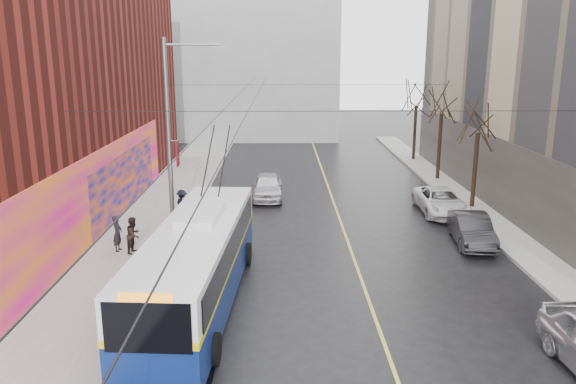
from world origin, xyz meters
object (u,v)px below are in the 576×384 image
(parked_car_c, at_px, (441,201))
(pedestrian_c, at_px, (182,204))
(tree_near, at_px, (479,118))
(following_car, at_px, (268,186))
(tree_far, at_px, (417,95))
(pedestrian_a, at_px, (117,233))
(trolleybus, at_px, (197,263))
(tree_mid, at_px, (442,102))
(pedestrian_b, at_px, (134,235))
(parked_car_b, at_px, (472,230))
(streetlight_pole, at_px, (172,138))

(parked_car_c, relative_size, pedestrian_c, 3.12)
(tree_near, relative_size, following_car, 1.49)
(tree_far, xyz_separation_m, pedestrian_a, (-17.50, -20.90, -4.21))
(trolleybus, height_order, pedestrian_a, trolleybus)
(tree_mid, relative_size, pedestrian_b, 4.28)
(trolleybus, height_order, parked_car_b, trolleybus)
(tree_far, bearing_deg, streetlight_pole, -127.12)
(tree_mid, height_order, pedestrian_b, tree_mid)
(parked_car_c, distance_m, pedestrian_b, 16.03)
(tree_far, height_order, pedestrian_a, tree_far)
(tree_near, relative_size, pedestrian_a, 4.11)
(tree_mid, bearing_deg, pedestrian_b, -139.87)
(tree_far, relative_size, pedestrian_c, 4.29)
(trolleybus, height_order, pedestrian_b, trolleybus)
(parked_car_b, xyz_separation_m, pedestrian_a, (-15.50, -1.05, 0.24))
(tree_near, distance_m, tree_mid, 7.01)
(following_car, height_order, pedestrian_b, pedestrian_b)
(streetlight_pole, height_order, following_car, streetlight_pole)
(pedestrian_a, bearing_deg, pedestrian_b, -103.31)
(tree_near, height_order, tree_mid, tree_mid)
(trolleybus, relative_size, parked_car_b, 2.79)
(parked_car_c, distance_m, pedestrian_c, 13.61)
(following_car, distance_m, pedestrian_a, 11.17)
(following_car, xyz_separation_m, pedestrian_a, (-6.18, -9.30, 0.19))
(tree_far, distance_m, pedestrian_c, 22.88)
(trolleybus, distance_m, pedestrian_b, 5.89)
(tree_mid, height_order, pedestrian_a, tree_mid)
(pedestrian_a, bearing_deg, following_car, -30.19)
(pedestrian_c, bearing_deg, pedestrian_a, 122.55)
(tree_near, bearing_deg, tree_mid, 90.00)
(streetlight_pole, height_order, pedestrian_c, streetlight_pole)
(streetlight_pole, xyz_separation_m, tree_far, (15.14, 20.00, 0.30))
(tree_far, distance_m, pedestrian_a, 27.58)
(tree_far, relative_size, parked_car_b, 1.58)
(trolleybus, xyz_separation_m, parked_car_c, (11.38, 11.03, -0.85))
(tree_far, bearing_deg, parked_car_b, -95.75)
(streetlight_pole, relative_size, parked_car_c, 1.88)
(parked_car_c, bearing_deg, pedestrian_a, -158.84)
(parked_car_c, bearing_deg, pedestrian_c, -174.30)
(parked_car_c, bearing_deg, pedestrian_b, -157.14)
(parked_car_c, xyz_separation_m, pedestrian_c, (-13.54, -1.37, 0.25))
(tree_near, distance_m, tree_far, 14.00)
(streetlight_pole, relative_size, pedestrian_c, 5.88)
(following_car, distance_m, pedestrian_c, 6.29)
(trolleybus, relative_size, pedestrian_a, 7.46)
(tree_far, distance_m, parked_car_c, 15.67)
(streetlight_pole, bearing_deg, tree_far, 52.88)
(parked_car_c, xyz_separation_m, pedestrian_a, (-15.50, -6.02, 0.26))
(parked_car_b, relative_size, pedestrian_a, 2.68)
(streetlight_pole, distance_m, pedestrian_a, 4.66)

